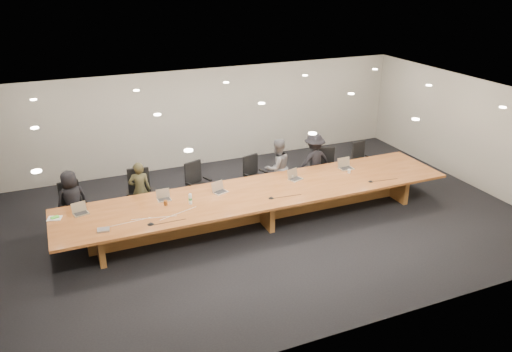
{
  "coord_description": "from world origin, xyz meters",
  "views": [
    {
      "loc": [
        -4.07,
        -9.35,
        5.43
      ],
      "look_at": [
        0.0,
        0.3,
        1.0
      ],
      "focal_mm": 35.0,
      "sensor_mm": 36.0,
      "label": 1
    }
  ],
  "objects_px": {
    "water_bottle": "(190,199)",
    "conference_table": "(261,200)",
    "person_d": "(314,161)",
    "mic_right": "(371,181)",
    "laptop_e": "(346,164)",
    "laptop_d": "(296,175)",
    "person_b": "(140,190)",
    "chair_left": "(140,195)",
    "laptop_b": "(164,195)",
    "mic_left": "(151,224)",
    "chair_far_right": "(363,161)",
    "chair_right": "(328,167)",
    "chair_mid_right": "(256,176)",
    "person_a": "(72,201)",
    "laptop_a": "(80,209)",
    "amber_mug": "(166,203)",
    "av_box": "(103,230)",
    "paper_cup_far": "(349,171)",
    "chair_mid_left": "(199,184)",
    "paper_cup_near": "(292,177)",
    "mic_center": "(271,198)",
    "person_c": "(277,168)",
    "chair_far_left": "(73,206)",
    "laptop_c": "(220,188)"
  },
  "relations": [
    {
      "from": "water_bottle",
      "to": "conference_table",
      "type": "bearing_deg",
      "value": 0.44
    },
    {
      "from": "person_d",
      "to": "mic_right",
      "type": "xyz_separation_m",
      "value": [
        0.57,
        -1.7,
        0.02
      ]
    },
    {
      "from": "laptop_e",
      "to": "laptop_d",
      "type": "bearing_deg",
      "value": -178.03
    },
    {
      "from": "person_b",
      "to": "laptop_e",
      "type": "bearing_deg",
      "value": 176.68
    },
    {
      "from": "chair_left",
      "to": "person_b",
      "type": "xyz_separation_m",
      "value": [
        0.01,
        0.02,
        0.1
      ]
    },
    {
      "from": "mic_right",
      "to": "conference_table",
      "type": "bearing_deg",
      "value": 168.51
    },
    {
      "from": "laptop_b",
      "to": "mic_left",
      "type": "relative_size",
      "value": 2.14
    },
    {
      "from": "chair_far_right",
      "to": "water_bottle",
      "type": "xyz_separation_m",
      "value": [
        -5.19,
        -1.22,
        0.35
      ]
    },
    {
      "from": "chair_right",
      "to": "mic_right",
      "type": "distance_m",
      "value": 1.71
    },
    {
      "from": "conference_table",
      "to": "chair_mid_right",
      "type": "distance_m",
      "value": 1.4
    },
    {
      "from": "person_a",
      "to": "laptop_a",
      "type": "distance_m",
      "value": 0.88
    },
    {
      "from": "laptop_d",
      "to": "chair_mid_right",
      "type": "bearing_deg",
      "value": 99.78
    },
    {
      "from": "amber_mug",
      "to": "mic_left",
      "type": "height_order",
      "value": "amber_mug"
    },
    {
      "from": "chair_left",
      "to": "chair_far_right",
      "type": "bearing_deg",
      "value": 7.29
    },
    {
      "from": "person_b",
      "to": "av_box",
      "type": "bearing_deg",
      "value": 65.81
    },
    {
      "from": "chair_mid_right",
      "to": "person_a",
      "type": "xyz_separation_m",
      "value": [
        -4.39,
        -0.08,
        0.17
      ]
    },
    {
      "from": "laptop_a",
      "to": "paper_cup_far",
      "type": "height_order",
      "value": "laptop_a"
    },
    {
      "from": "chair_mid_left",
      "to": "laptop_d",
      "type": "height_order",
      "value": "chair_mid_left"
    },
    {
      "from": "person_d",
      "to": "mic_left",
      "type": "relative_size",
      "value": 10.9
    },
    {
      "from": "laptop_a",
      "to": "paper_cup_near",
      "type": "height_order",
      "value": "laptop_a"
    },
    {
      "from": "paper_cup_far",
      "to": "mic_center",
      "type": "relative_size",
      "value": 0.78
    },
    {
      "from": "water_bottle",
      "to": "paper_cup_far",
      "type": "relative_size",
      "value": 2.32
    },
    {
      "from": "amber_mug",
      "to": "paper_cup_far",
      "type": "height_order",
      "value": "amber_mug"
    },
    {
      "from": "chair_far_right",
      "to": "laptop_a",
      "type": "distance_m",
      "value": 7.44
    },
    {
      "from": "chair_mid_left",
      "to": "laptop_a",
      "type": "height_order",
      "value": "chair_mid_left"
    },
    {
      "from": "person_c",
      "to": "person_a",
      "type": "bearing_deg",
      "value": -12.61
    },
    {
      "from": "chair_far_left",
      "to": "laptop_c",
      "type": "xyz_separation_m",
      "value": [
        3.09,
        -1.04,
        0.33
      ]
    },
    {
      "from": "water_bottle",
      "to": "av_box",
      "type": "bearing_deg",
      "value": -165.48
    },
    {
      "from": "laptop_d",
      "to": "av_box",
      "type": "relative_size",
      "value": 1.36
    },
    {
      "from": "chair_mid_right",
      "to": "av_box",
      "type": "xyz_separation_m",
      "value": [
        -3.94,
        -1.83,
        0.24
      ]
    },
    {
      "from": "chair_mid_right",
      "to": "av_box",
      "type": "distance_m",
      "value": 4.35
    },
    {
      "from": "chair_right",
      "to": "laptop_a",
      "type": "xyz_separation_m",
      "value": [
        -6.28,
        -0.76,
        0.35
      ]
    },
    {
      "from": "chair_far_right",
      "to": "laptop_d",
      "type": "distance_m",
      "value": 2.72
    },
    {
      "from": "av_box",
      "to": "mic_left",
      "type": "distance_m",
      "value": 0.89
    },
    {
      "from": "laptop_e",
      "to": "amber_mug",
      "type": "height_order",
      "value": "laptop_e"
    },
    {
      "from": "conference_table",
      "to": "chair_far_left",
      "type": "distance_m",
      "value": 4.17
    },
    {
      "from": "water_bottle",
      "to": "av_box",
      "type": "distance_m",
      "value": 1.93
    },
    {
      "from": "chair_left",
      "to": "mic_right",
      "type": "bearing_deg",
      "value": -11.52
    },
    {
      "from": "laptop_c",
      "to": "laptop_e",
      "type": "xyz_separation_m",
      "value": [
        3.35,
        0.11,
        0.01
      ]
    },
    {
      "from": "chair_mid_left",
      "to": "av_box",
      "type": "relative_size",
      "value": 4.8
    },
    {
      "from": "person_b",
      "to": "water_bottle",
      "type": "bearing_deg",
      "value": 130.22
    },
    {
      "from": "person_c",
      "to": "laptop_b",
      "type": "xyz_separation_m",
      "value": [
        -3.05,
        -0.75,
        0.11
      ]
    },
    {
      "from": "person_d",
      "to": "laptop_e",
      "type": "bearing_deg",
      "value": 118.24
    },
    {
      "from": "chair_mid_right",
      "to": "water_bottle",
      "type": "relative_size",
      "value": 4.71
    },
    {
      "from": "conference_table",
      "to": "laptop_c",
      "type": "distance_m",
      "value": 0.98
    },
    {
      "from": "laptop_c",
      "to": "chair_mid_right",
      "type": "bearing_deg",
      "value": 19.72
    },
    {
      "from": "chair_left",
      "to": "laptop_b",
      "type": "height_order",
      "value": "chair_left"
    },
    {
      "from": "chair_mid_right",
      "to": "laptop_a",
      "type": "distance_m",
      "value": 4.38
    },
    {
      "from": "person_b",
      "to": "mic_left",
      "type": "height_order",
      "value": "person_b"
    },
    {
      "from": "mic_left",
      "to": "chair_left",
      "type": "bearing_deg",
      "value": 85.94
    }
  ]
}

